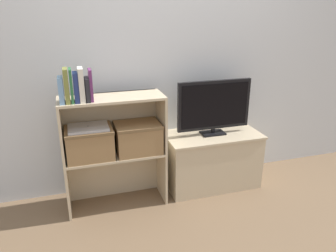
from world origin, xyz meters
name	(u,v)px	position (x,y,z in m)	size (l,w,h in m)	color
ground_plane	(173,203)	(0.00, 0.00, 0.00)	(16.00, 16.00, 0.00)	brown
wall_back	(158,60)	(0.00, 0.48, 1.20)	(10.00, 0.05, 2.40)	silver
tv_stand	(211,159)	(0.46, 0.22, 0.27)	(0.89, 0.46, 0.53)	#CCB793
tv	(214,106)	(0.46, 0.22, 0.80)	(0.70, 0.14, 0.51)	black
bookshelf_lower_tier	(115,169)	(-0.47, 0.22, 0.30)	(0.84, 0.32, 0.48)	#CCB793
bookshelf_upper_tier	(112,116)	(-0.47, 0.22, 0.79)	(0.84, 0.32, 0.49)	#CCB793
book_skyblue	(61,90)	(-0.84, 0.10, 1.07)	(0.04, 0.14, 0.19)	#709ECC
book_olive	(66,86)	(-0.80, 0.10, 1.10)	(0.03, 0.14, 0.25)	olive
book_forest	(71,86)	(-0.77, 0.10, 1.10)	(0.02, 0.14, 0.25)	#286638
book_navy	(76,87)	(-0.74, 0.10, 1.09)	(0.03, 0.13, 0.22)	navy
book_ivory	(81,85)	(-0.70, 0.10, 1.10)	(0.04, 0.14, 0.25)	silver
book_charcoal	(87,89)	(-0.66, 0.10, 1.07)	(0.03, 0.14, 0.18)	#232328
book_plum	(91,85)	(-0.63, 0.10, 1.10)	(0.02, 0.12, 0.24)	#6B2D66
storage_basket_left	(90,142)	(-0.67, 0.15, 0.62)	(0.38, 0.29, 0.25)	#937047
storage_basket_right	(138,136)	(-0.27, 0.15, 0.62)	(0.38, 0.29, 0.25)	#937047
laptop	(88,127)	(-0.67, 0.15, 0.74)	(0.32, 0.24, 0.02)	#BCBCC1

